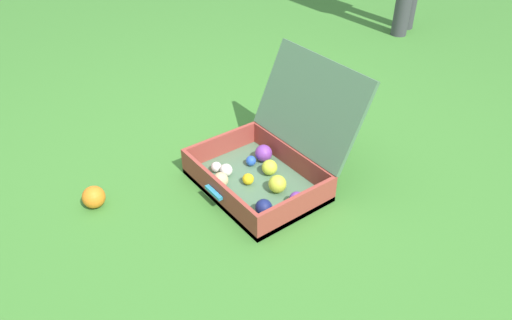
% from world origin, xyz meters
% --- Properties ---
extents(ground_plane, '(16.00, 16.00, 0.00)m').
position_xyz_m(ground_plane, '(0.00, 0.00, 0.00)').
color(ground_plane, '#3D7A2D').
extents(open_suitcase, '(0.59, 0.64, 0.53)m').
position_xyz_m(open_suitcase, '(0.07, 0.10, 0.12)').
color(open_suitcase, '#4C7051').
rests_on(open_suitcase, ground).
extents(stray_ball_on_grass, '(0.10, 0.10, 0.10)m').
position_xyz_m(stray_ball_on_grass, '(-0.24, -0.62, 0.05)').
color(stray_ball_on_grass, orange).
rests_on(stray_ball_on_grass, ground).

